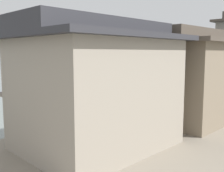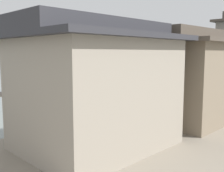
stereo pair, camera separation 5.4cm
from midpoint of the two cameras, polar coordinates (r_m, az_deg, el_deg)
boat_moored_third at (r=49.10m, az=19.04°, el=0.63°), size 0.97×3.99×0.42m
boat_moored_far at (r=65.88m, az=19.38°, el=2.23°), size 4.79×3.24×0.61m
boat_midriver_drifting at (r=26.25m, az=-17.47°, el=-4.37°), size 2.41×3.90×0.81m
boat_midriver_upstream at (r=18.57m, az=-14.72°, el=-9.39°), size 1.45×3.81×0.56m
house_waterfront_nearest at (r=12.97m, az=-3.32°, el=0.03°), size 6.71×7.85×6.14m
house_waterfront_second at (r=19.51m, az=15.98°, el=2.16°), size 7.13×8.32×6.14m
house_waterfront_tall at (r=26.57m, az=22.93°, el=3.16°), size 6.07×6.52×6.14m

